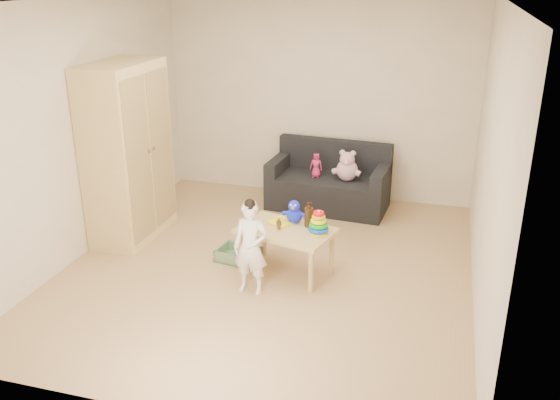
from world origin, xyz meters
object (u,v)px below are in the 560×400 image
(wardrobe, at_px, (128,152))
(sofa, at_px, (328,192))
(toddler, at_px, (251,249))
(play_table, at_px, (286,251))

(wardrobe, distance_m, sofa, 2.53)
(wardrobe, distance_m, toddler, 1.98)
(wardrobe, relative_size, play_table, 2.16)
(wardrobe, relative_size, toddler, 2.21)
(play_table, relative_size, toddler, 1.02)
(toddler, bearing_deg, wardrobe, 154.39)
(wardrobe, xyz_separation_m, toddler, (1.70, -0.87, -0.53))
(wardrobe, bearing_deg, sofa, 35.28)
(wardrobe, height_order, sofa, wardrobe)
(sofa, bearing_deg, toddler, -92.80)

